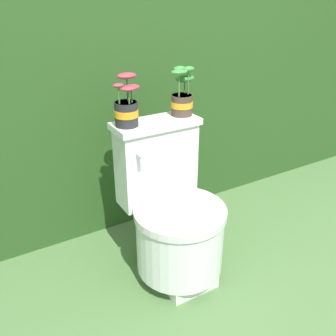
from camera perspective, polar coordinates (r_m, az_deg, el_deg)
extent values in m
plane|color=#4C703D|center=(2.00, 4.15, -15.40)|extent=(12.00, 12.00, 0.00)
cube|color=#284C1E|center=(2.42, -8.93, 14.99)|extent=(4.12, 0.81, 1.74)
cube|color=silver|center=(1.95, 1.71, -15.27)|extent=(0.24, 0.34, 0.07)
cylinder|color=silver|center=(1.84, 1.78, -11.06)|extent=(0.42, 0.42, 0.29)
cylinder|color=silver|center=(1.74, 1.86, -6.73)|extent=(0.43, 0.43, 0.04)
cube|color=silver|center=(1.84, -1.75, 0.60)|extent=(0.39, 0.15, 0.39)
cube|color=silver|center=(1.76, -1.84, 6.77)|extent=(0.41, 0.18, 0.03)
cylinder|color=silver|center=(1.65, -4.23, 1.90)|extent=(0.02, 0.05, 0.02)
cylinder|color=#262628|center=(1.68, -6.36, 8.18)|extent=(0.10, 0.10, 0.11)
cylinder|color=orange|center=(1.67, -6.37, 8.35)|extent=(0.11, 0.11, 0.03)
cylinder|color=#332319|center=(1.66, -6.44, 9.77)|extent=(0.10, 0.10, 0.01)
cylinder|color=#4C753D|center=(1.62, -5.96, 10.70)|extent=(0.01, 0.01, 0.06)
ellipsoid|color=#93333D|center=(1.61, -6.02, 11.95)|extent=(0.07, 0.05, 0.02)
cylinder|color=#4C753D|center=(1.66, -6.22, 11.82)|extent=(0.01, 0.01, 0.10)
ellipsoid|color=#93333D|center=(1.65, -6.32, 13.80)|extent=(0.09, 0.06, 0.03)
cylinder|color=#4C753D|center=(1.65, -5.56, 10.91)|extent=(0.01, 0.01, 0.06)
ellipsoid|color=#93333D|center=(1.64, -5.61, 12.15)|extent=(0.08, 0.05, 0.03)
cylinder|color=#4C753D|center=(1.63, -7.50, 10.93)|extent=(0.01, 0.01, 0.07)
ellipsoid|color=#93333D|center=(1.62, -7.58, 12.37)|extent=(0.05, 0.04, 0.02)
cylinder|color=#47382D|center=(1.82, 2.11, 9.57)|extent=(0.10, 0.10, 0.10)
cylinder|color=orange|center=(1.82, 2.11, 9.72)|extent=(0.11, 0.11, 0.03)
cylinder|color=#332319|center=(1.81, 2.13, 10.89)|extent=(0.10, 0.10, 0.01)
cylinder|color=#4C753D|center=(1.76, 1.70, 12.49)|extent=(0.01, 0.01, 0.11)
ellipsoid|color=#387F38|center=(1.75, 1.73, 14.44)|extent=(0.08, 0.06, 0.02)
cylinder|color=#4C753D|center=(1.83, 2.55, 12.26)|extent=(0.01, 0.01, 0.06)
ellipsoid|color=#387F38|center=(1.82, 2.58, 13.49)|extent=(0.10, 0.07, 0.04)
cylinder|color=#4C753D|center=(1.80, 3.10, 12.86)|extent=(0.01, 0.01, 0.11)
ellipsoid|color=#387F38|center=(1.79, 3.15, 14.83)|extent=(0.06, 0.04, 0.03)
cylinder|color=#4C753D|center=(1.78, 1.74, 12.82)|extent=(0.01, 0.01, 0.12)
ellipsoid|color=#387F38|center=(1.77, 1.77, 14.89)|extent=(0.06, 0.04, 0.03)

